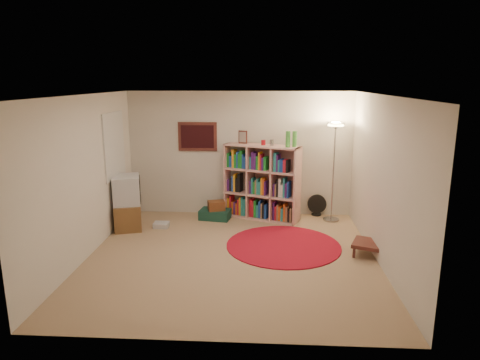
% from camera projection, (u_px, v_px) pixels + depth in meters
% --- Properties ---
extents(room, '(4.54, 4.54, 2.54)m').
position_uv_depth(room, '(228.00, 178.00, 6.50)').
color(room, '#A2805F').
rests_on(room, ground).
extents(bookshelf, '(1.54, 0.95, 1.78)m').
position_uv_depth(bookshelf, '(261.00, 183.00, 8.44)').
color(bookshelf, '#D7998F').
rests_on(bookshelf, ground).
extents(floor_lamp, '(0.43, 0.43, 1.94)m').
position_uv_depth(floor_lamp, '(335.00, 139.00, 8.10)').
color(floor_lamp, '#A09EA2').
rests_on(floor_lamp, ground).
extents(floor_fan, '(0.38, 0.20, 0.44)m').
position_uv_depth(floor_fan, '(317.00, 205.00, 8.72)').
color(floor_fan, black).
rests_on(floor_fan, ground).
extents(tv_stand, '(0.65, 0.79, 1.00)m').
position_uv_depth(tv_stand, '(127.00, 203.00, 7.94)').
color(tv_stand, brown).
rests_on(tv_stand, ground).
extents(dvd_box, '(0.28, 0.23, 0.09)m').
position_uv_depth(dvd_box, '(161.00, 225.00, 8.06)').
color(dvd_box, silver).
rests_on(dvd_box, ground).
extents(suitcase, '(0.64, 0.47, 0.19)m').
position_uv_depth(suitcase, '(215.00, 214.00, 8.53)').
color(suitcase, '#153A2E').
rests_on(suitcase, ground).
extents(wicker_basket, '(0.38, 0.31, 0.18)m').
position_uv_depth(wicker_basket, '(216.00, 206.00, 8.47)').
color(wicker_basket, '#5E2F17').
rests_on(wicker_basket, suitcase).
extents(duffel_bag, '(0.42, 0.39, 0.24)m').
position_uv_depth(duffel_bag, '(232.00, 207.00, 8.95)').
color(duffel_bag, black).
rests_on(duffel_bag, ground).
extents(paper_towel, '(0.12, 0.12, 0.25)m').
position_uv_depth(paper_towel, '(239.00, 208.00, 8.85)').
color(paper_towel, silver).
rests_on(paper_towel, ground).
extents(red_rug, '(1.91, 1.91, 0.02)m').
position_uv_depth(red_rug, '(283.00, 245.00, 7.17)').
color(red_rug, maroon).
rests_on(red_rug, ground).
extents(side_table, '(0.62, 0.62, 0.22)m').
position_uv_depth(side_table, '(369.00, 244.00, 6.74)').
color(side_table, '#471C18').
rests_on(side_table, ground).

